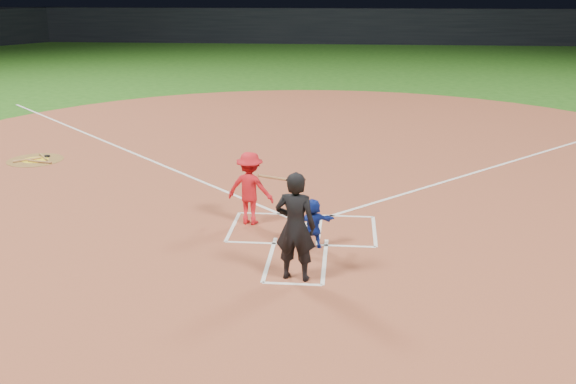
# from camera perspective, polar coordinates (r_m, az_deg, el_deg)

# --- Properties ---
(ground) EXTENTS (120.00, 120.00, 0.00)m
(ground) POSITION_cam_1_polar(r_m,az_deg,el_deg) (14.39, 1.34, -3.34)
(ground) COLOR #215615
(ground) RESTS_ON ground
(home_plate_dirt) EXTENTS (28.00, 28.00, 0.01)m
(home_plate_dirt) POSITION_cam_1_polar(r_m,az_deg,el_deg) (20.09, 2.54, 2.87)
(home_plate_dirt) COLOR brown
(home_plate_dirt) RESTS_ON ground
(stadium_wall_far) EXTENTS (80.00, 1.20, 3.20)m
(stadium_wall_far) POSITION_cam_1_polar(r_m,az_deg,el_deg) (61.50, 4.58, 14.49)
(stadium_wall_far) COLOR black
(stadium_wall_far) RESTS_ON ground
(home_plate) EXTENTS (0.60, 0.60, 0.02)m
(home_plate) POSITION_cam_1_polar(r_m,az_deg,el_deg) (14.38, 1.34, -3.26)
(home_plate) COLOR silver
(home_plate) RESTS_ON home_plate_dirt
(on_deck_circle) EXTENTS (1.70, 1.70, 0.01)m
(on_deck_circle) POSITION_cam_1_polar(r_m,az_deg,el_deg) (21.52, -21.55, 2.66)
(on_deck_circle) COLOR brown
(on_deck_circle) RESTS_ON home_plate_dirt
(on_deck_logo) EXTENTS (0.80, 0.80, 0.00)m
(on_deck_logo) POSITION_cam_1_polar(r_m,az_deg,el_deg) (21.51, -21.55, 2.68)
(on_deck_logo) COLOR yellow
(on_deck_logo) RESTS_ON on_deck_circle
(on_deck_bat_a) EXTENTS (0.57, 0.70, 0.06)m
(on_deck_bat_a) POSITION_cam_1_polar(r_m,az_deg,el_deg) (21.66, -20.92, 2.93)
(on_deck_bat_a) COLOR olive
(on_deck_bat_a) RESTS_ON on_deck_circle
(on_deck_bat_b) EXTENTS (0.68, 0.59, 0.06)m
(on_deck_bat_b) POSITION_cam_1_polar(r_m,az_deg,el_deg) (21.51, -22.16, 2.69)
(on_deck_bat_b) COLOR #A66C3D
(on_deck_bat_b) RESTS_ON on_deck_circle
(on_deck_bat_c) EXTENTS (0.83, 0.24, 0.06)m
(on_deck_bat_c) POSITION_cam_1_polar(r_m,az_deg,el_deg) (21.11, -21.19, 2.53)
(on_deck_bat_c) COLOR #925D35
(on_deck_bat_c) RESTS_ON on_deck_circle
(bat_weight_donut) EXTENTS (0.19, 0.19, 0.05)m
(bat_weight_donut) POSITION_cam_1_polar(r_m,az_deg,el_deg) (21.77, -20.63, 3.01)
(bat_weight_donut) COLOR black
(bat_weight_donut) RESTS_ON on_deck_circle
(catcher) EXTENTS (1.03, 0.62, 1.06)m
(catcher) POSITION_cam_1_polar(r_m,az_deg,el_deg) (13.22, 2.23, -2.81)
(catcher) COLOR #122B99
(catcher) RESTS_ON home_plate_dirt
(umpire) EXTENTS (0.82, 0.61, 2.06)m
(umpire) POSITION_cam_1_polar(r_m,az_deg,el_deg) (11.64, 0.66, -3.09)
(umpire) COLOR black
(umpire) RESTS_ON home_plate_dirt
(chalk_markings) EXTENTS (28.35, 17.32, 0.01)m
(chalk_markings) POSITION_cam_1_polar(r_m,az_deg,el_deg) (19.40, 2.43, 2.35)
(chalk_markings) COLOR white
(chalk_markings) RESTS_ON home_plate_dirt
(batter_at_plate) EXTENTS (1.57, 0.84, 1.67)m
(batter_at_plate) POSITION_cam_1_polar(r_m,az_deg,el_deg) (14.48, -3.39, 0.33)
(batter_at_plate) COLOR red
(batter_at_plate) RESTS_ON home_plate_dirt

